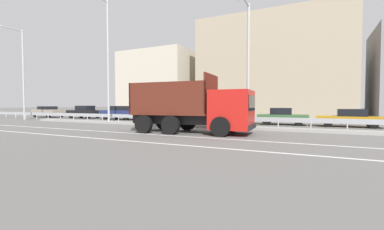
{
  "coord_description": "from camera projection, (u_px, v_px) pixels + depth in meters",
  "views": [
    {
      "loc": [
        8.68,
        -14.81,
        1.63
      ],
      "look_at": [
        1.06,
        0.51,
        0.97
      ],
      "focal_mm": 24.0,
      "sensor_mm": 36.0,
      "label": 1
    }
  ],
  "objects": [
    {
      "name": "parked_car_1",
      "position": [
        85.0,
        112.0,
        31.68
      ],
      "size": [
        4.48,
        1.98,
        1.55
      ],
      "rotation": [
        0.0,
        0.0,
        1.63
      ],
      "color": "black",
      "rests_on": "ground_plane"
    },
    {
      "name": "ground_plane",
      "position": [
        174.0,
        129.0,
        17.18
      ],
      "size": [
        320.0,
        320.0,
        0.0
      ],
      "primitive_type": "plane",
      "color": "#605E5B"
    },
    {
      "name": "background_building_0",
      "position": [
        160.0,
        84.0,
        43.8
      ],
      "size": [
        11.87,
        8.84,
        10.47
      ],
      "primitive_type": "cube",
      "color": "beige",
      "rests_on": "ground_plane"
    },
    {
      "name": "lane_strip_1",
      "position": [
        145.0,
        142.0,
        11.24
      ],
      "size": [
        62.1,
        0.16,
        0.01
      ],
      "primitive_type": "cube",
      "color": "silver",
      "rests_on": "ground_plane"
    },
    {
      "name": "parked_car_0",
      "position": [
        48.0,
        112.0,
        34.13
      ],
      "size": [
        4.66,
        2.01,
        1.47
      ],
      "rotation": [
        0.0,
        0.0,
        -1.59
      ],
      "color": "gray",
      "rests_on": "ground_plane"
    },
    {
      "name": "parked_car_6",
      "position": [
        350.0,
        118.0,
        19.05
      ],
      "size": [
        4.52,
        1.97,
        1.35
      ],
      "rotation": [
        0.0,
        0.0,
        1.55
      ],
      "color": "#B27A14",
      "rests_on": "ground_plane"
    },
    {
      "name": "parked_car_3",
      "position": [
        167.0,
        114.0,
        25.92
      ],
      "size": [
        4.43,
        1.93,
        1.49
      ],
      "rotation": [
        0.0,
        0.0,
        -1.61
      ],
      "color": "#B27A14",
      "rests_on": "ground_plane"
    },
    {
      "name": "background_building_1",
      "position": [
        275.0,
        70.0,
        37.16
      ],
      "size": [
        19.7,
        12.29,
        13.56
      ],
      "primitive_type": "cube",
      "color": "tan",
      "rests_on": "ground_plane"
    },
    {
      "name": "street_lamp_1",
      "position": [
        107.0,
        57.0,
        22.4
      ],
      "size": [
        0.71,
        1.84,
        10.75
      ],
      "color": "#ADADB2",
      "rests_on": "ground_plane"
    },
    {
      "name": "street_lamp_2",
      "position": [
        248.0,
        60.0,
        16.91
      ],
      "size": [
        0.7,
        1.83,
        8.32
      ],
      "color": "#ADADB2",
      "rests_on": "ground_plane"
    },
    {
      "name": "median_road_sign",
      "position": [
        187.0,
        111.0,
        19.35
      ],
      "size": [
        0.65,
        0.16,
        2.25
      ],
      "color": "white",
      "rests_on": "ground_plane"
    },
    {
      "name": "median_guardrail",
      "position": [
        198.0,
        118.0,
        20.41
      ],
      "size": [
        62.1,
        0.09,
        0.78
      ],
      "color": "#9EA0A5",
      "rests_on": "ground_plane"
    },
    {
      "name": "median_island",
      "position": [
        190.0,
        126.0,
        19.27
      ],
      "size": [
        34.15,
        1.1,
        0.18
      ],
      "primitive_type": "cube",
      "color": "gray",
      "rests_on": "ground_plane"
    },
    {
      "name": "dump_truck",
      "position": [
        206.0,
        112.0,
        14.77
      ],
      "size": [
        7.35,
        3.3,
        3.38
      ],
      "rotation": [
        0.0,
        0.0,
        -1.48
      ],
      "color": "red",
      "rests_on": "ground_plane"
    },
    {
      "name": "street_lamp_0",
      "position": [
        21.0,
        70.0,
        27.89
      ],
      "size": [
        0.71,
        2.54,
        9.81
      ],
      "color": "#ADADB2",
      "rests_on": "ground_plane"
    },
    {
      "name": "parked_car_5",
      "position": [
        282.0,
        116.0,
        21.26
      ],
      "size": [
        4.07,
        2.16,
        1.4
      ],
      "rotation": [
        0.0,
        0.0,
        -1.49
      ],
      "color": "#335B33",
      "rests_on": "ground_plane"
    },
    {
      "name": "parked_car_4",
      "position": [
        224.0,
        115.0,
        23.33
      ],
      "size": [
        4.85,
        2.05,
        1.52
      ],
      "rotation": [
        0.0,
        0.0,
        1.56
      ],
      "color": "#B27A14",
      "rests_on": "ground_plane"
    },
    {
      "name": "lane_strip_0",
      "position": [
        175.0,
        136.0,
        13.55
      ],
      "size": [
        62.1,
        0.16,
        0.01
      ],
      "primitive_type": "cube",
      "color": "silver",
      "rests_on": "ground_plane"
    },
    {
      "name": "parked_car_2",
      "position": [
        121.0,
        113.0,
        28.85
      ],
      "size": [
        4.8,
        2.11,
        1.53
      ],
      "rotation": [
        0.0,
        0.0,
        -1.55
      ],
      "color": "navy",
      "rests_on": "ground_plane"
    }
  ]
}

